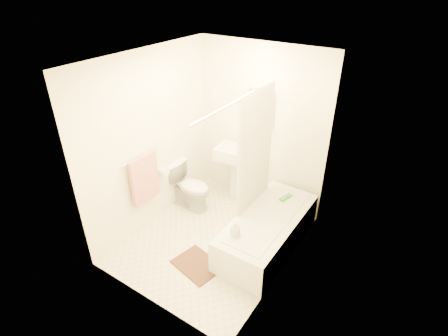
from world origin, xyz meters
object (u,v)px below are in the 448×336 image
Objects in this scene: sink at (234,171)px; soap_bottle at (235,229)px; bathtub at (267,231)px; bath_mat at (197,265)px; toilet at (190,186)px.

sink is 4.96× the size of soap_bottle.
bath_mat is (-0.54, -0.80, -0.22)m from bathtub.
bath_mat is (0.85, -0.95, -0.34)m from toilet.
soap_bottle is at bearing -107.45° from bathtub.
sink is at bearing -37.85° from toilet.
toilet is 0.43× the size of bathtub.
sink reaches higher than soap_bottle.
sink is at bearing 144.01° from bathtub.
bathtub is 0.65m from soap_bottle.
bathtub is 8.18× the size of soap_bottle.
sink is 1.44m from soap_bottle.
toilet reaches higher than soap_bottle.
toilet is 1.42m from soap_bottle.
bath_mat is 0.72m from soap_bottle.
soap_bottle is at bearing -116.93° from toilet.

